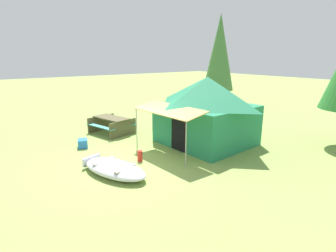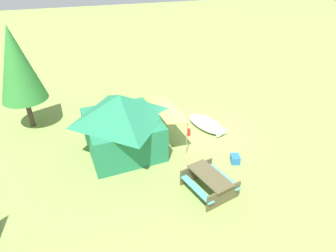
{
  "view_description": "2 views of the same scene",
  "coord_description": "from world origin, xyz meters",
  "views": [
    {
      "loc": [
        7.57,
        -3.81,
        3.45
      ],
      "look_at": [
        -0.22,
        1.88,
        0.92
      ],
      "focal_mm": 28.5,
      "sensor_mm": 36.0,
      "label": 1
    },
    {
      "loc": [
        -10.91,
        5.15,
        7.76
      ],
      "look_at": [
        -0.04,
        1.53,
        0.89
      ],
      "focal_mm": 31.71,
      "sensor_mm": 36.0,
      "label": 2
    }
  ],
  "objects": [
    {
      "name": "ground_plane",
      "position": [
        0.0,
        0.0,
        0.0
      ],
      "size": [
        80.0,
        80.0,
        0.0
      ],
      "primitive_type": "plane",
      "color": "#86A14C"
    },
    {
      "name": "beached_rowboat",
      "position": [
        0.64,
        -0.75,
        0.19
      ],
      "size": [
        2.53,
        1.7,
        0.37
      ],
      "color": "silver",
      "rests_on": "ground_plane"
    },
    {
      "name": "canvas_cabin_tent",
      "position": [
        0.07,
        3.56,
        1.39
      ],
      "size": [
        3.71,
        4.35,
        2.68
      ],
      "color": "#237D54",
      "rests_on": "ground_plane"
    },
    {
      "name": "picnic_table",
      "position": [
        -3.56,
        1.1,
        0.47
      ],
      "size": [
        2.09,
        1.88,
        0.74
      ],
      "color": "brown",
      "rests_on": "ground_plane"
    },
    {
      "name": "cooler_box",
      "position": [
        -2.34,
        -0.68,
        0.16
      ],
      "size": [
        0.54,
        0.47,
        0.32
      ],
      "primitive_type": "cube",
      "rotation": [
        0.0,
        0.0,
        2.83
      ],
      "color": "#276DB8",
      "rests_on": "ground_plane"
    },
    {
      "name": "fuel_can",
      "position": [
        0.2,
        0.4,
        0.19
      ],
      "size": [
        0.23,
        0.23,
        0.38
      ],
      "primitive_type": "cylinder",
      "rotation": [
        0.0,
        0.0,
        2.6
      ],
      "color": "red",
      "rests_on": "ground_plane"
    },
    {
      "name": "pine_tree_back_left",
      "position": [
        3.6,
        7.58,
        3.24
      ],
      "size": [
        2.12,
        2.12,
        5.01
      ],
      "color": "#4A352E",
      "rests_on": "ground_plane"
    }
  ]
}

